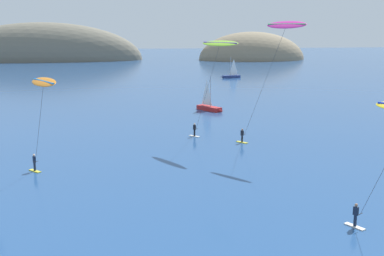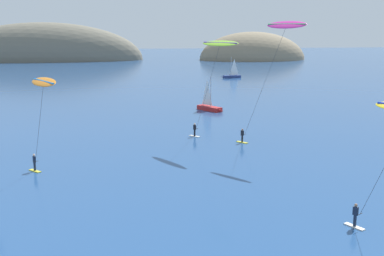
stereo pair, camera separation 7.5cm
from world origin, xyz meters
The scene contains 6 objects.
headland_island centered at (-20.91, 190.70, 0.00)m, with size 152.20×46.14×31.44m.
sailboat_near centered at (7.92, 57.22, 0.64)m, with size 3.98×5.54×5.70m.
sailboat_far centered at (22.96, 108.80, 0.64)m, with size 5.97×2.13×5.70m.
kitesurfer_magenta centered at (10.79, 30.61, 12.62)m, with size 6.18×7.20×14.22m.
kitesurfer_orange centered at (-13.15, 22.65, 8.17)m, with size 4.25×6.75×9.29m.
kitesurfer_lime centered at (4.62, 34.90, 10.89)m, with size 5.07×7.50×12.08m.
Camera 1 is at (-6.31, -19.90, 13.43)m, focal length 45.00 mm.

